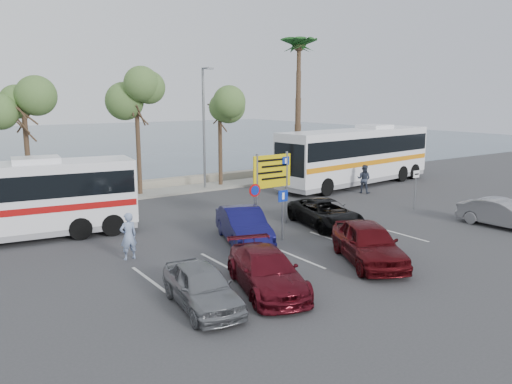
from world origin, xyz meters
TOP-DOWN VIEW (x-y plane):
  - ground at (0.00, 0.00)m, footprint 120.00×120.00m
  - kerb_strip at (0.00, 14.00)m, footprint 44.00×2.40m
  - seawall at (0.00, 16.00)m, footprint 48.00×0.80m
  - sea at (0.00, 60.00)m, footprint 140.00×140.00m
  - tree_left at (-8.00, 14.00)m, footprint 3.20×3.20m
  - tree_mid at (-1.50, 14.00)m, footprint 3.20×3.20m
  - tree_right at (4.50, 14.00)m, footprint 3.20×3.20m
  - palm_tree at (11.50, 14.00)m, footprint 4.80×4.80m
  - street_lamp_right at (3.00, 13.52)m, footprint 0.45×1.15m
  - direction_sign at (1.00, 3.20)m, footprint 2.20×0.12m
  - sign_no_stop at (-0.60, 2.38)m, footprint 0.60×0.08m
  - sign_parking at (-0.20, 0.79)m, footprint 0.50×0.07m
  - sign_taxi at (9.80, 1.49)m, footprint 0.50×0.07m
  - lane_markings at (-1.14, -1.00)m, footprint 12.02×4.20m
  - coach_bus_right at (12.85, 9.01)m, footprint 13.88×4.42m
  - car_silver_a at (-6.60, -3.50)m, footprint 2.07×4.06m
  - car_blue at (-1.80, 1.50)m, footprint 2.98×4.84m
  - car_maroon at (-4.20, -3.50)m, footprint 3.12×4.88m
  - car_red at (0.60, -3.50)m, footprint 3.75×4.96m
  - suv_black at (3.00, 1.50)m, footprint 3.10×5.06m
  - car_silver_b at (10.00, -3.50)m, footprint 1.75×4.20m
  - pedestrian_near at (-6.75, 2.12)m, footprint 0.70×0.48m
  - pedestrian_far at (11.00, 6.50)m, footprint 1.05×1.14m

SIDE VIEW (x-z plane):
  - ground at x=0.00m, z-range 0.00..0.00m
  - lane_markings at x=-1.14m, z-range 0.00..0.01m
  - sea at x=0.00m, z-range 0.01..0.01m
  - kerb_strip at x=0.00m, z-range 0.00..0.15m
  - seawall at x=0.00m, z-range 0.00..0.60m
  - suv_black at x=3.00m, z-range 0.00..1.31m
  - car_maroon at x=-4.20m, z-range 0.00..1.31m
  - car_silver_a at x=-6.60m, z-range 0.00..1.32m
  - car_silver_b at x=10.00m, z-range 0.00..1.35m
  - car_blue at x=-1.80m, z-range 0.00..1.51m
  - car_red at x=0.60m, z-range 0.00..1.57m
  - pedestrian_near at x=-6.75m, z-range 0.00..1.87m
  - pedestrian_far at x=11.00m, z-range 0.00..1.88m
  - sign_taxi at x=9.80m, z-range 0.32..2.52m
  - sign_parking at x=-0.20m, z-range 0.34..2.59m
  - sign_no_stop at x=-0.60m, z-range 0.40..2.75m
  - coach_bus_right at x=12.85m, z-range -0.15..4.10m
  - direction_sign at x=1.00m, z-range 0.63..4.23m
  - street_lamp_right at x=3.00m, z-range 0.59..8.60m
  - tree_left at x=-8.00m, z-range 2.40..9.60m
  - tree_right at x=4.50m, z-range 2.47..9.87m
  - tree_mid at x=-1.50m, z-range 2.65..10.65m
  - palm_tree at x=11.50m, z-range 4.27..15.47m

